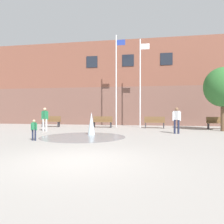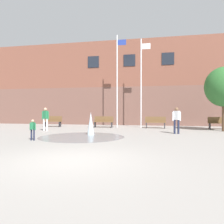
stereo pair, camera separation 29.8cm
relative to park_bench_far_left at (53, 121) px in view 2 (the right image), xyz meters
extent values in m
plane|color=gray|center=(6.23, -11.40, -0.48)|extent=(100.00, 100.00, 0.00)
cube|color=brown|center=(6.23, 6.12, 1.34)|extent=(36.00, 6.00, 3.64)
cube|color=brown|center=(6.23, 6.12, 5.38)|extent=(36.00, 6.00, 4.44)
cube|color=#1E232D|center=(2.73, 3.10, 5.60)|extent=(1.10, 0.06, 1.10)
cube|color=#1E232D|center=(6.23, 3.10, 5.60)|extent=(1.10, 0.06, 1.10)
cube|color=#1E232D|center=(9.73, 3.10, 5.60)|extent=(1.10, 0.06, 1.10)
cylinder|color=gray|center=(4.76, -6.18, -0.48)|extent=(4.53, 4.53, 0.01)
cone|color=silver|center=(4.94, -5.16, 0.18)|extent=(0.41, 0.41, 1.32)
cube|color=#28282D|center=(-0.70, -0.06, -0.26)|extent=(0.06, 0.40, 0.44)
cube|color=#28282D|center=(0.70, -0.06, -0.26)|extent=(0.06, 0.40, 0.44)
cube|color=brown|center=(0.00, -0.06, -0.01)|extent=(1.60, 0.44, 0.05)
cube|color=brown|center=(0.00, 0.14, 0.22)|extent=(1.60, 0.04, 0.42)
cube|color=#28282D|center=(3.74, 0.06, -0.26)|extent=(0.06, 0.40, 0.44)
cube|color=#28282D|center=(5.14, 0.06, -0.26)|extent=(0.06, 0.40, 0.44)
cube|color=brown|center=(4.44, 0.06, -0.01)|extent=(1.60, 0.44, 0.05)
cube|color=brown|center=(4.44, 0.26, 0.22)|extent=(1.60, 0.04, 0.42)
cube|color=#28282D|center=(7.92, 0.10, -0.26)|extent=(0.06, 0.40, 0.44)
cube|color=#28282D|center=(9.32, 0.10, -0.26)|extent=(0.06, 0.40, 0.44)
cube|color=brown|center=(8.62, 0.10, -0.01)|extent=(1.60, 0.44, 0.05)
cube|color=brown|center=(8.62, 0.30, 0.22)|extent=(1.60, 0.04, 0.42)
cube|color=#28282D|center=(12.59, 0.03, -0.26)|extent=(0.06, 0.40, 0.44)
cube|color=brown|center=(13.29, 0.03, -0.01)|extent=(1.60, 0.44, 0.05)
cube|color=brown|center=(13.29, 0.23, 0.22)|extent=(1.60, 0.04, 0.42)
cylinder|color=silver|center=(1.12, -3.54, -0.06)|extent=(0.12, 0.12, 0.84)
cylinder|color=silver|center=(1.34, -3.54, -0.06)|extent=(0.12, 0.12, 0.84)
cube|color=#237547|center=(1.23, -3.54, 0.63)|extent=(0.39, 0.32, 0.54)
sphere|color=tan|center=(1.23, -3.54, 1.01)|extent=(0.21, 0.21, 0.21)
cylinder|color=#237547|center=(1.02, -3.54, 0.58)|extent=(0.08, 0.08, 0.55)
cylinder|color=#237547|center=(1.44, -3.54, 0.58)|extent=(0.08, 0.08, 0.55)
cylinder|color=#1E233D|center=(2.86, -7.94, -0.22)|extent=(0.07, 0.07, 0.52)
cylinder|color=#1E233D|center=(3.00, -7.94, -0.22)|extent=(0.07, 0.07, 0.52)
cube|color=#237547|center=(2.93, -7.94, 0.21)|extent=(0.14, 0.22, 0.33)
sphere|color=tan|center=(2.93, -7.94, 0.44)|extent=(0.13, 0.13, 0.13)
cylinder|color=#237547|center=(2.80, -7.94, 0.17)|extent=(0.05, 0.05, 0.34)
cylinder|color=#237547|center=(3.06, -7.94, 0.17)|extent=(0.05, 0.05, 0.34)
cylinder|color=#1E233D|center=(9.75, -3.66, -0.06)|extent=(0.12, 0.12, 0.84)
cylinder|color=#1E233D|center=(9.97, -3.66, -0.06)|extent=(0.12, 0.12, 0.84)
cube|color=white|center=(9.86, -3.66, 0.63)|extent=(0.39, 0.37, 0.54)
sphere|color=brown|center=(9.86, -3.66, 1.01)|extent=(0.21, 0.21, 0.21)
cylinder|color=white|center=(9.65, -3.66, 0.58)|extent=(0.08, 0.08, 0.55)
cylinder|color=white|center=(10.07, -3.66, 0.58)|extent=(0.08, 0.08, 0.55)
cylinder|color=silver|center=(5.49, 0.60, 3.35)|extent=(0.10, 0.10, 7.65)
cube|color=#233893|center=(5.89, 0.60, 6.55)|extent=(0.70, 0.02, 0.45)
cylinder|color=silver|center=(7.47, 0.60, 3.13)|extent=(0.10, 0.10, 7.22)
cube|color=silver|center=(7.87, 0.60, 6.11)|extent=(0.70, 0.02, 0.45)
cylinder|color=brown|center=(13.14, -1.48, 0.35)|extent=(0.27, 0.27, 1.65)
ellipsoid|color=#2D662D|center=(13.14, -1.48, 2.51)|extent=(2.52, 2.52, 2.68)
camera|label=1|loc=(8.29, -17.33, 0.96)|focal=35.00mm
camera|label=2|loc=(8.58, -17.28, 0.96)|focal=35.00mm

